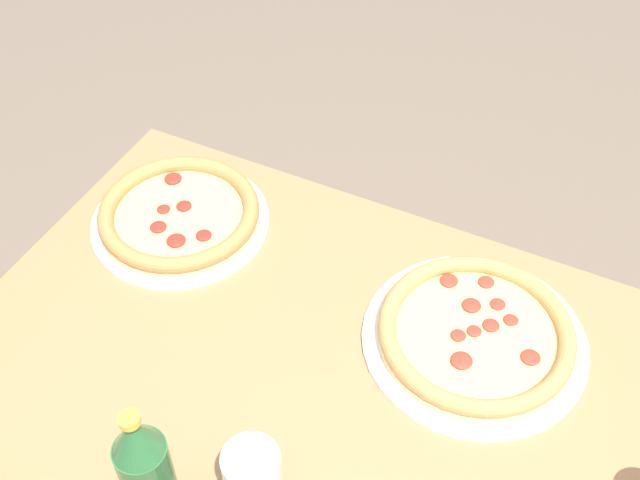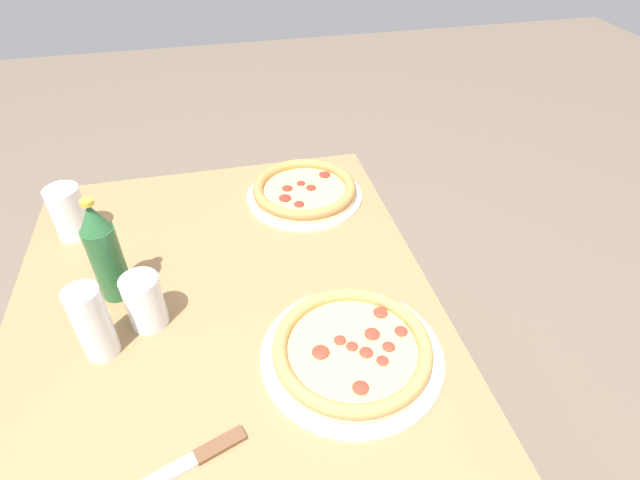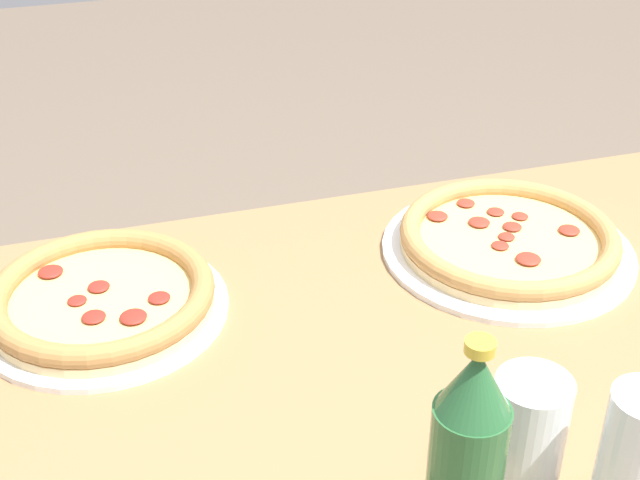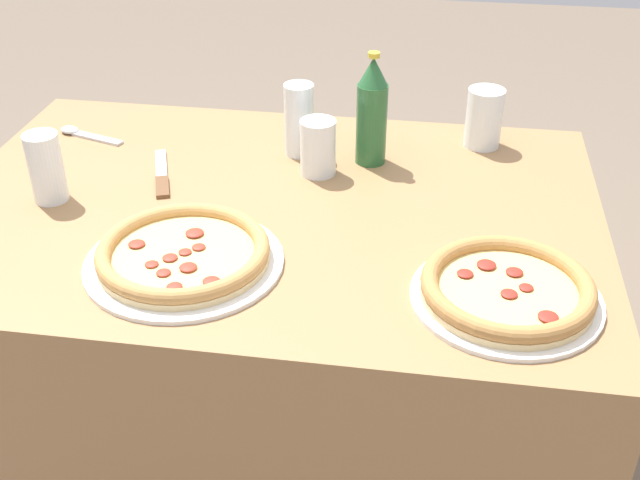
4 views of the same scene
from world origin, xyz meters
The scene contains 5 objects.
pizza_pepperoni centered at (0.43, -0.24, 0.73)m, with size 0.30×0.30×0.04m.
pizza_salami centered at (-0.10, -0.22, 0.73)m, with size 0.34×0.34×0.04m.
glass_water centered at (0.02, 0.23, 0.78)m, with size 0.06×0.06×0.15m.
glass_red_wine centered at (0.07, 0.15, 0.76)m, with size 0.07×0.07×0.11m.
beer_bottle centered at (0.17, 0.21, 0.82)m, with size 0.06×0.06×0.23m.
Camera 3 is at (0.43, 0.67, 1.35)m, focal length 50.00 mm.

